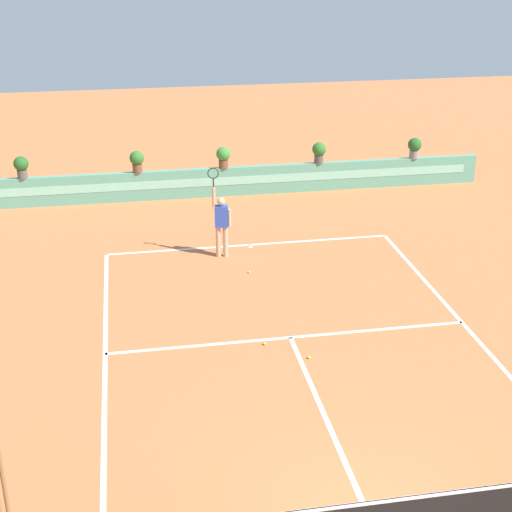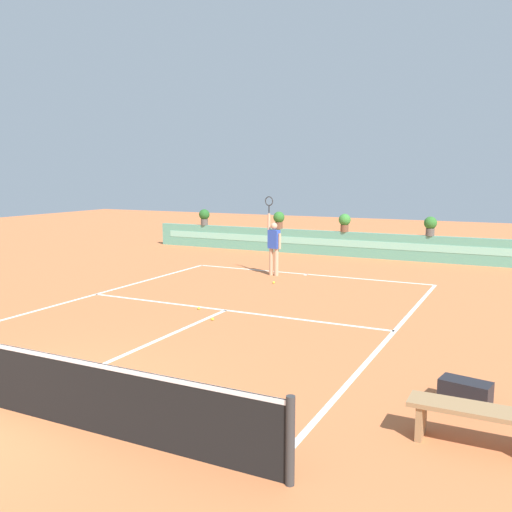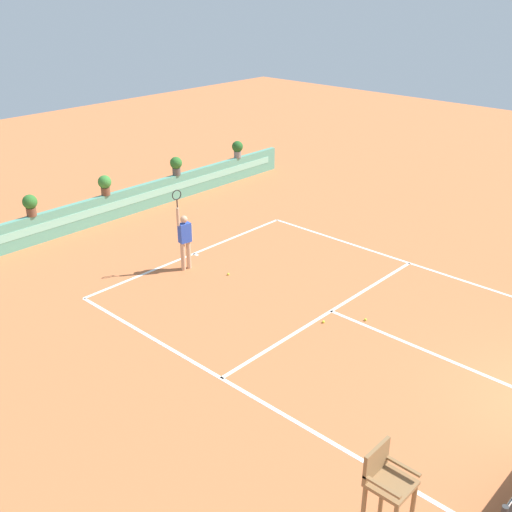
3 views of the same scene
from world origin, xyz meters
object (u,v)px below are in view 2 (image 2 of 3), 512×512
potted_plant_left (279,219)px  potted_plant_far_left (204,216)px  tennis_ball_near_baseline (199,308)px  potted_plant_right (430,225)px  bench_courtside (476,418)px  gear_bag (465,393)px  tennis_player (274,244)px  potted_plant_centre (345,221)px  tennis_ball_mid_court (212,319)px  tennis_ball_by_sideline (274,282)px

potted_plant_left → potted_plant_far_left: bearing=180.0°
tennis_ball_near_baseline → potted_plant_right: size_ratio=0.09×
bench_courtside → potted_plant_right: bearing=101.3°
gear_bag → tennis_ball_near_baseline: size_ratio=10.29×
tennis_player → potted_plant_centre: size_ratio=3.57×
tennis_ball_near_baseline → potted_plant_far_left: potted_plant_far_left is taller
gear_bag → tennis_ball_mid_court: (-5.66, 2.39, -0.15)m
tennis_ball_near_baseline → tennis_ball_mid_court: 1.11m
tennis_ball_near_baseline → tennis_ball_by_sideline: size_ratio=1.00×
tennis_player → potted_plant_centre: 5.24m
tennis_player → tennis_ball_near_baseline: bearing=-86.8°
potted_plant_centre → tennis_ball_by_sideline: bearing=-91.7°
potted_plant_left → tennis_ball_near_baseline: bearing=-76.7°
bench_courtside → tennis_ball_near_baseline: bench_courtside is taller
tennis_player → tennis_ball_mid_court: 5.97m
tennis_ball_by_sideline → potted_plant_right: 7.46m
bench_courtside → potted_plant_centre: size_ratio=2.21×
potted_plant_centre → bench_courtside: bearing=-66.9°
tennis_ball_near_baseline → tennis_ball_by_sideline: same height
gear_bag → tennis_ball_mid_court: gear_bag is taller
tennis_player → potted_plant_right: 6.61m
tennis_ball_near_baseline → tennis_ball_mid_court: size_ratio=1.00×
tennis_ball_near_baseline → potted_plant_right: (3.82, 10.21, 1.38)m
potted_plant_left → tennis_ball_mid_court: bearing=-73.5°
tennis_player → potted_plant_right: (4.10, 5.17, 0.36)m
potted_plant_centre → potted_plant_far_left: bearing=180.0°
potted_plant_far_left → potted_plant_centre: (6.60, 0.00, 0.00)m
bench_courtside → tennis_ball_mid_court: bearing=148.1°
tennis_player → potted_plant_far_left: bearing=138.4°
potted_plant_far_left → potted_plant_centre: same height
tennis_ball_near_baseline → potted_plant_left: (-2.40, 10.21, 1.38)m
potted_plant_left → potted_plant_centre: bearing=0.0°
tennis_ball_near_baseline → potted_plant_left: 10.58m
tennis_ball_mid_court → potted_plant_far_left: bearing=122.4°
tennis_ball_near_baseline → tennis_player: bearing=93.2°
bench_courtside → potted_plant_right: (-2.91, 14.62, 1.04)m
tennis_ball_by_sideline → potted_plant_left: (-2.70, 6.42, 1.38)m
gear_bag → tennis_ball_mid_court: 6.14m
bench_courtside → potted_plant_left: bearing=122.0°
tennis_ball_near_baseline → potted_plant_far_left: size_ratio=0.09×
tennis_ball_near_baseline → potted_plant_centre: size_ratio=0.09×
tennis_ball_mid_court → tennis_ball_by_sideline: size_ratio=1.00×
potted_plant_left → tennis_player: bearing=-67.7°
bench_courtside → potted_plant_far_left: size_ratio=2.21×
potted_plant_far_left → potted_plant_left: size_ratio=1.00×
tennis_ball_mid_court → tennis_ball_by_sideline: bearing=96.8°
gear_bag → tennis_ball_mid_court: size_ratio=10.29×
tennis_ball_by_sideline → bench_courtside: bearing=-51.9°
tennis_ball_mid_court → potted_plant_far_left: size_ratio=0.09×
bench_courtside → tennis_ball_mid_court: bench_courtside is taller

